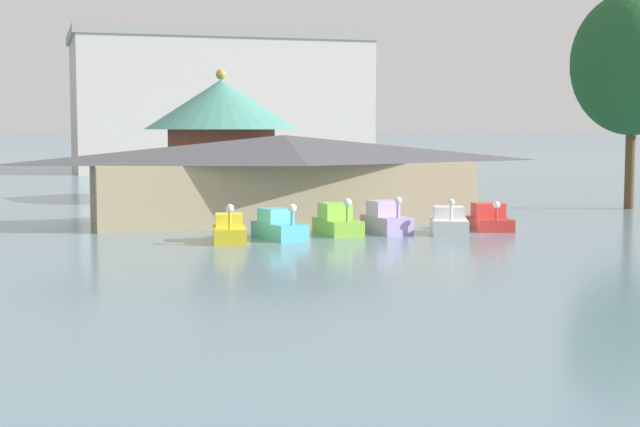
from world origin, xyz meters
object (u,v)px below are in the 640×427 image
pedal_boat_yellow (229,231)px  pedal_boat_white (449,223)px  green_roof_pavilion (221,129)px  pedal_boat_cyan (279,227)px  pedal_boat_red (490,219)px  background_building_block (218,102)px  pedal_boat_lime (337,222)px  boathouse (284,177)px  pedal_boat_lavender (386,220)px  shoreline_tree_right (633,64)px

pedal_boat_yellow → pedal_boat_white: (10.23, 0.20, 0.01)m
green_roof_pavilion → pedal_boat_white: bearing=-75.5°
pedal_boat_cyan → pedal_boat_red: bearing=79.7°
pedal_boat_cyan → background_building_block: background_building_block is taller
pedal_boat_yellow → background_building_block: 69.44m
pedal_boat_lime → background_building_block: size_ratio=0.09×
boathouse → pedal_boat_white: bearing=-50.9°
pedal_boat_white → pedal_boat_yellow: bearing=-69.5°
pedal_boat_lavender → pedal_boat_yellow: bearing=-89.4°
pedal_boat_white → boathouse: bearing=-121.4°
pedal_boat_lime → pedal_boat_red: bearing=85.7°
pedal_boat_lime → background_building_block: 67.29m
shoreline_tree_right → background_building_block: 60.21m
pedal_boat_cyan → pedal_boat_red: size_ratio=1.02×
pedal_boat_cyan → pedal_boat_white: 7.94m
shoreline_tree_right → boathouse: bearing=-174.9°
pedal_boat_lime → green_roof_pavilion: size_ratio=0.30×
pedal_boat_yellow → pedal_boat_cyan: pedal_boat_yellow is taller
pedal_boat_yellow → shoreline_tree_right: shoreline_tree_right is taller
pedal_boat_yellow → background_building_block: size_ratio=0.09×
pedal_boat_white → shoreline_tree_right: 19.99m
pedal_boat_cyan → pedal_boat_lavender: bearing=84.1°
boathouse → background_building_block: bearing=82.5°
pedal_boat_cyan → pedal_boat_white: bearing=73.5°
pedal_boat_white → green_roof_pavilion: bearing=-146.1°
pedal_boat_cyan → pedal_boat_white: (7.94, -0.29, -0.04)m
pedal_boat_yellow → shoreline_tree_right: (26.06, 9.35, 8.10)m
green_roof_pavilion → background_building_block: bearing=79.6°
green_roof_pavilion → shoreline_tree_right: bearing=-33.0°
shoreline_tree_right → green_roof_pavilion: bearing=147.0°
pedal_boat_white → pedal_boat_red: (2.57, 1.05, -0.00)m
boathouse → pedal_boat_lime: bearing=-81.3°
pedal_boat_red → pedal_boat_white: bearing=-56.1°
pedal_boat_white → background_building_block: 68.18m
pedal_boat_lavender → pedal_boat_white: (2.68, -1.08, -0.10)m
shoreline_tree_right → background_building_block: size_ratio=0.40×
pedal_boat_red → pedal_boat_cyan: bearing=-74.1°
pedal_boat_cyan → background_building_block: bearing=157.1°
pedal_boat_yellow → pedal_boat_lime: size_ratio=0.97×
pedal_boat_yellow → boathouse: 8.80m
pedal_boat_cyan → pedal_boat_red: (10.51, 0.75, -0.04)m
pedal_boat_white → pedal_boat_red: size_ratio=0.96×
background_building_block → green_roof_pavilion: bearing=-100.4°
pedal_boat_red → shoreline_tree_right: (13.25, 8.11, 8.08)m
boathouse → background_building_block: background_building_block is taller
pedal_boat_white → pedal_boat_red: bearing=131.5°
pedal_boat_cyan → shoreline_tree_right: shoreline_tree_right is taller
shoreline_tree_right → background_building_block: bearing=103.2°
shoreline_tree_right → pedal_boat_lime: bearing=-159.1°
pedal_boat_cyan → boathouse: size_ratio=0.15×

